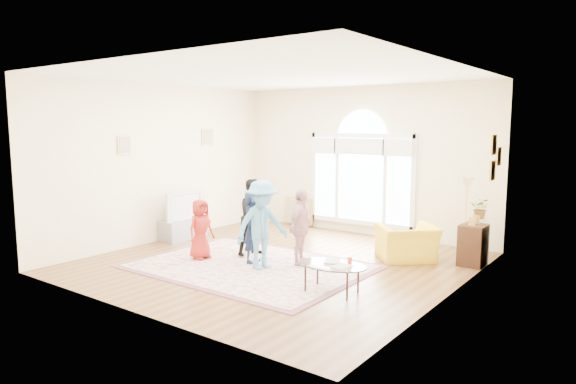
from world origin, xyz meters
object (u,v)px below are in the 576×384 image
Objects in this scene: area_rug at (250,266)px; television at (183,205)px; tv_console at (183,229)px; coffee_table at (332,265)px; armchair at (407,243)px.

area_rug is 3.56× the size of television.
tv_console is 0.99× the size of television.
tv_console is 4.51m from coffee_table.
coffee_table reaches higher than tv_console.
television is 0.93× the size of coffee_table.
television is (-2.53, 0.81, 0.70)m from area_rug.
tv_console is 0.50m from television.
television is at bearing -0.00° from tv_console.
area_rug is 2.67m from tv_console.
television is 1.04× the size of armchair.
tv_console is 4.64m from armchair.
coffee_table is 2.30m from armchair.
armchair is at bearing 14.37° from tv_console.
television is at bearing 160.09° from coffee_table.
area_rug is 3.71× the size of armchair.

